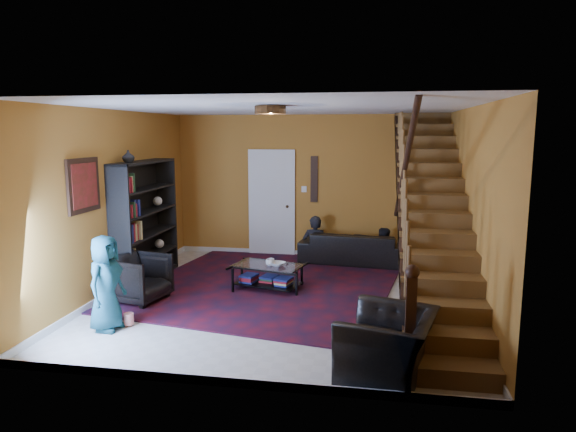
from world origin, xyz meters
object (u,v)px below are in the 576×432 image
armchair_left (139,278)px  coffee_table (268,276)px  bookshelf (146,224)px  sofa (354,248)px  armchair_right (388,344)px

armchair_left → coffee_table: bearing=-51.6°
bookshelf → sofa: 3.84m
bookshelf → armchair_right: size_ratio=1.98×
bookshelf → armchair_right: 4.86m
sofa → coffee_table: sofa is taller
armchair_left → coffee_table: (1.76, 0.87, -0.12)m
armchair_right → coffee_table: size_ratio=0.86×
armchair_right → armchair_left: bearing=-101.6°
bookshelf → sofa: (3.38, 1.70, -0.67)m
armchair_right → coffee_table: armchair_right is taller
sofa → armchair_right: 4.55m
bookshelf → sofa: bookshelf is taller
armchair_left → coffee_table: 1.96m
armchair_left → bookshelf: bearing=30.5°
armchair_left → sofa: bearing=-35.4°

